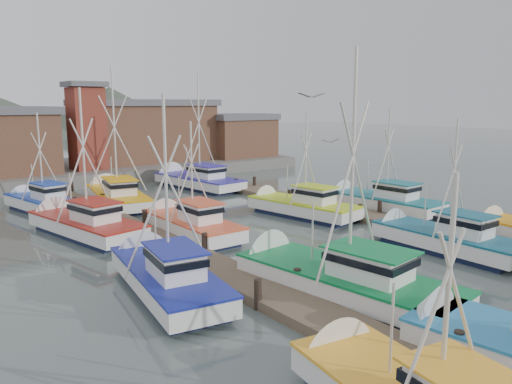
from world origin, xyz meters
TOP-DOWN VIEW (x-y plane):
  - ground at (0.00, 0.00)m, footprint 260.00×260.00m
  - dock_left at (-7.00, 4.04)m, footprint 2.30×46.00m
  - dock_right at (7.00, 4.04)m, footprint 2.30×46.00m
  - quay at (0.00, 37.00)m, footprint 44.00×16.00m
  - shed_center at (6.00, 37.00)m, footprint 14.84×9.54m
  - shed_right at (17.00, 34.00)m, footprint 8.48×6.36m
  - lookout_tower at (-2.00, 33.00)m, footprint 3.60×3.60m
  - boat_4 at (-4.54, -2.57)m, footprint 4.32×10.36m
  - boat_5 at (4.38, -1.76)m, footprint 3.12×8.53m
  - boat_6 at (-9.90, 1.96)m, footprint 4.06×9.13m
  - boat_8 at (-4.63, 9.13)m, footprint 3.03×8.45m
  - boat_9 at (4.01, 8.93)m, footprint 3.90×8.94m
  - boat_10 at (-9.60, 13.00)m, footprint 4.50×9.62m
  - boat_11 at (9.88, 6.68)m, footprint 3.41×9.23m
  - boat_12 at (-4.46, 20.40)m, footprint 4.73×10.24m
  - boat_13 at (4.39, 23.40)m, footprint 4.49×10.63m
  - boat_14 at (-9.81, 21.19)m, footprint 3.82×8.20m
  - gull_near at (-4.02, -0.59)m, footprint 1.55×0.64m
  - gull_far at (3.41, 5.36)m, footprint 1.55×0.64m

SIDE VIEW (x-z plane):
  - ground at x=0.00m, z-range 0.00..0.00m
  - dock_left at x=-7.00m, z-range -0.54..0.96m
  - dock_right at x=7.00m, z-range -0.54..0.96m
  - quay at x=0.00m, z-range 0.00..1.20m
  - boat_8 at x=-4.63m, z-range -3.03..4.38m
  - boat_5 at x=4.38m, z-range -3.16..4.51m
  - boat_9 at x=4.01m, z-range -3.23..4.59m
  - boat_14 at x=-9.81m, z-range -3.16..4.52m
  - boat_11 at x=9.88m, z-range -3.43..4.79m
  - boat_6 at x=-9.90m, z-range -3.74..5.11m
  - boat_10 at x=-9.60m, z-range -4.01..5.38m
  - boat_4 at x=-4.54m, z-range -4.68..6.06m
  - boat_13 at x=4.39m, z-range -4.92..6.30m
  - boat_12 at x=-4.46m, z-range -4.96..6.34m
  - shed_right at x=17.00m, z-range 1.24..6.44m
  - shed_center at x=6.00m, z-range 1.24..8.14m
  - gull_far at x=3.41m, z-range 5.30..5.54m
  - lookout_tower at x=-2.00m, z-range 1.30..9.80m
  - gull_near at x=-4.02m, z-range 7.92..8.16m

